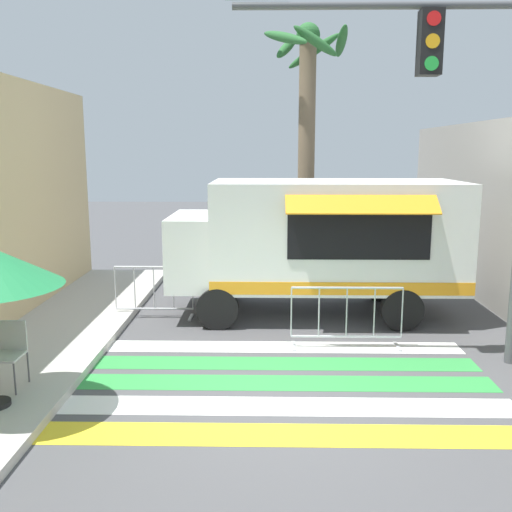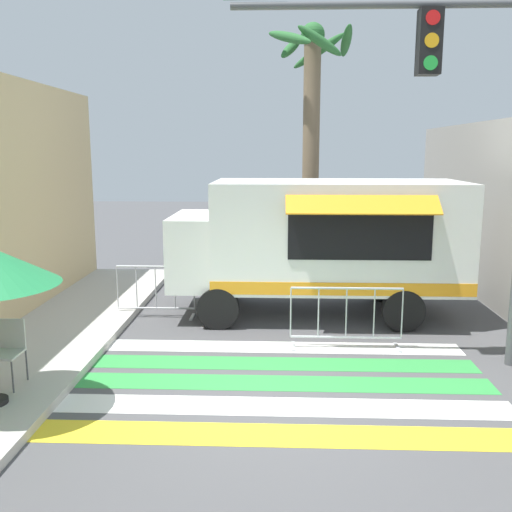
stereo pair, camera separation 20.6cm
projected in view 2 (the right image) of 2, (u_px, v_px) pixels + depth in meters
name	position (u px, v px, depth m)	size (l,w,h in m)	color
ground_plane	(267.00, 407.00, 7.40)	(60.00, 60.00, 0.00)	#4C4C4F
crosswalk_painted	(269.00, 383.00, 8.17)	(6.40, 3.60, 0.01)	yellow
food_truck	(315.00, 237.00, 11.36)	(5.70, 2.74, 2.70)	white
traffic_signal_pole	(468.00, 104.00, 8.20)	(4.51, 0.29, 5.84)	#515456
folding_chair	(6.00, 346.00, 7.76)	(0.45, 0.45, 0.89)	#4C4C51
barricade_front	(346.00, 318.00, 9.54)	(1.88, 0.44, 1.06)	#B7BABF
barricade_side	(156.00, 293.00, 11.31)	(1.56, 0.44, 1.06)	#B7BABF
palm_tree	(312.00, 119.00, 14.72)	(2.19, 2.28, 6.46)	#7A664C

